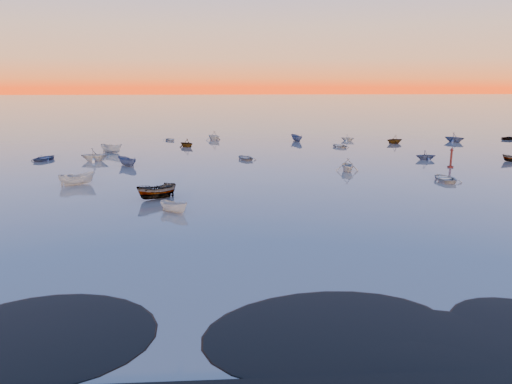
{
  "coord_description": "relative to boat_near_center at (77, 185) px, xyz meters",
  "views": [
    {
      "loc": [
        0.46,
        -21.66,
        12.32
      ],
      "look_at": [
        3.63,
        28.0,
        1.06
      ],
      "focal_mm": 35.0,
      "sensor_mm": 36.0,
      "label": 1
    }
  ],
  "objects": [
    {
      "name": "ground",
      "position": [
        17.21,
        61.97,
        0.0
      ],
      "size": [
        600.0,
        600.0,
        0.0
      ],
      "primitive_type": "plane",
      "color": "slate",
      "rests_on": "ground"
    },
    {
      "name": "boat_near_right",
      "position": [
        34.54,
        6.9,
        0.0
      ],
      "size": [
        4.05,
        2.02,
        1.38
      ],
      "primitive_type": "imported",
      "rotation": [
        0.0,
        0.0,
        3.08
      ],
      "color": "beige",
      "rests_on": "ground"
    },
    {
      "name": "channel_marker",
      "position": [
        50.01,
        8.89,
        1.18
      ],
      "size": [
        0.84,
        0.84,
        2.98
      ],
      "color": "#41110E",
      "rests_on": "ground"
    },
    {
      "name": "moored_fleet",
      "position": [
        17.21,
        14.97,
        0.0
      ],
      "size": [
        124.0,
        58.0,
        1.2
      ],
      "primitive_type": null,
      "color": "beige",
      "rests_on": "ground"
    },
    {
      "name": "mud_lobes",
      "position": [
        17.21,
        -39.03,
        0.01
      ],
      "size": [
        140.0,
        6.0,
        0.07
      ],
      "primitive_type": null,
      "color": "black",
      "rests_on": "ground"
    },
    {
      "name": "boat_near_center",
      "position": [
        0.0,
        0.0,
        0.0
      ],
      "size": [
        3.02,
        4.54,
        1.45
      ],
      "primitive_type": "imported",
      "rotation": [
        0.0,
        0.0,
        1.9
      ],
      "color": "beige",
      "rests_on": "ground"
    }
  ]
}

